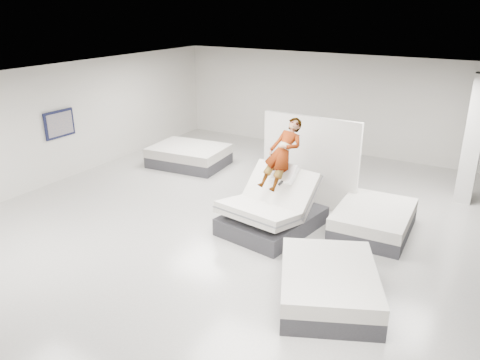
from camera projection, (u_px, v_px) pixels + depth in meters
The scene contains 10 objects.
room at pixel (235, 165), 9.57m from camera, with size 14.00×14.04×3.20m.
hero_bed at pixel (272, 212), 10.24m from camera, with size 1.94×2.38×1.43m.
person at pixel (282, 168), 10.16m from camera, with size 0.61×0.40×1.68m, color slate.
remote at pixel (281, 183), 9.85m from camera, with size 0.05×0.14×0.03m, color black.
divider_panel at pixel (310, 162), 11.30m from camera, with size 2.45×0.11×2.23m, color silver.
flat_bed_right_far at pixel (373, 220), 10.19m from camera, with size 1.59×2.08×0.55m.
flat_bed_right_near at pixel (328, 284), 7.85m from camera, with size 2.29×2.55×0.57m.
flat_bed_left_far at pixel (189, 156), 14.36m from camera, with size 2.33×1.84×0.60m.
column at pixel (473, 140), 11.29m from camera, with size 0.40×0.40×3.20m, color silver.
wall_poster at pixel (60, 124), 12.79m from camera, with size 0.06×0.95×0.75m.
Camera 1 is at (4.69, -7.74, 4.72)m, focal length 35.00 mm.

